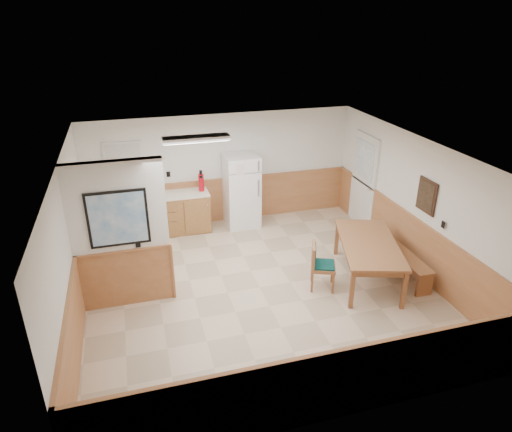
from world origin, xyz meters
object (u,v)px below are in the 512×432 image
object	(u,v)px
fire_extinguisher	(201,182)
dining_table	(369,247)
dining_bench	(404,259)
soap_bottle	(118,194)
refrigerator	(241,191)
dining_chair	(318,263)

from	to	relation	value
fire_extinguisher	dining_table	bearing A→B (deg)	-51.81
dining_bench	soap_bottle	bearing A→B (deg)	150.45
refrigerator	dining_chair	size ratio (longest dim) A/B	1.95
fire_extinguisher	refrigerator	bearing A→B (deg)	-6.40
dining_table	dining_bench	xyz separation A→B (m)	(0.71, -0.09, -0.32)
soap_bottle	dining_chair	bearing A→B (deg)	-41.61
fire_extinguisher	dining_chair	bearing A→B (deg)	-64.72
refrigerator	dining_table	distance (m)	3.31
dining_chair	soap_bottle	distance (m)	4.42
dining_chair	fire_extinguisher	xyz separation A→B (m)	(-1.53, 2.96, 0.61)
dining_bench	fire_extinguisher	xyz separation A→B (m)	(-3.21, 3.04, 0.77)
refrigerator	dining_chair	distance (m)	2.98
refrigerator	dining_table	world-z (taller)	refrigerator
refrigerator	dining_table	bearing A→B (deg)	-61.72
dining_bench	dining_chair	size ratio (longest dim) A/B	1.72
dining_chair	dining_bench	bearing A→B (deg)	19.16
refrigerator	soap_bottle	size ratio (longest dim) A/B	6.55
dining_bench	dining_chair	xyz separation A→B (m)	(-1.68, 0.08, 0.16)
dining_chair	soap_bottle	xyz separation A→B (m)	(-3.28, 2.92, 0.53)
dining_table	dining_chair	bearing A→B (deg)	-162.05
dining_chair	soap_bottle	size ratio (longest dim) A/B	3.37
dining_bench	soap_bottle	world-z (taller)	soap_bottle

